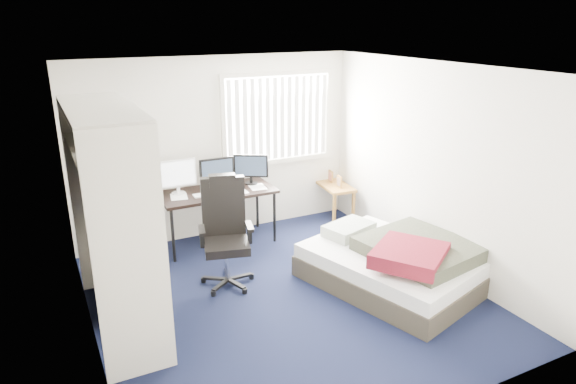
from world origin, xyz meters
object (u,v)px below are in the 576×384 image
(desk, at_px, (217,188))
(office_chair, at_px, (226,243))
(bed, at_px, (396,263))
(nightstand, at_px, (334,188))

(desk, bearing_deg, office_chair, -104.64)
(office_chair, height_order, bed, office_chair)
(office_chair, bearing_deg, nightstand, 28.44)
(desk, bearing_deg, nightstand, 2.60)
(desk, xyz_separation_m, bed, (1.43, -2.06, -0.51))
(nightstand, xyz_separation_m, bed, (-0.48, -2.15, -0.21))
(office_chair, distance_m, bed, 1.98)
(office_chair, xyz_separation_m, bed, (1.72, -0.96, -0.22))
(desk, height_order, office_chair, office_chair)
(office_chair, distance_m, nightstand, 2.50)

